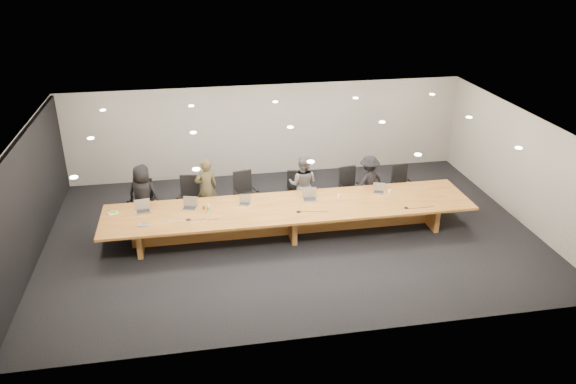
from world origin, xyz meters
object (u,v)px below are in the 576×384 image
object	(u,v)px
person_a	(143,195)
av_box	(143,225)
laptop_c	(244,200)
water_bottle	(208,209)
mic_center	(299,211)
amber_mug	(204,207)
chair_far_left	(141,202)
chair_right	(350,188)
person_d	(369,182)
laptop_b	(189,204)
laptop_e	(379,188)
mic_left	(188,219)
chair_mid_left	(246,194)
paper_cup_near	(339,196)
paper_cup_far	(390,191)
chair_left	(189,199)
laptop_d	(310,195)
person_b	(206,189)
chair_mid_right	(296,191)
person_c	(303,185)
conference_table	(290,215)
laptop_a	(143,207)
mic_right	(406,207)
chair_far_right	(402,185)

from	to	relation	value
person_a	av_box	bearing A→B (deg)	109.92
laptop_c	water_bottle	xyz separation A→B (m)	(-0.89, -0.28, -0.01)
mic_center	amber_mug	bearing A→B (deg)	166.02
chair_far_left	av_box	xyz separation A→B (m)	(0.15, -1.59, 0.17)
chair_far_left	chair_right	size ratio (longest dim) A/B	1.06
person_d	laptop_b	size ratio (longest dim) A/B	4.20
laptop_e	mic_left	distance (m)	4.90
chair_mid_left	paper_cup_near	world-z (taller)	chair_mid_left
paper_cup_far	chair_mid_left	bearing A→B (deg)	165.23
chair_left	laptop_d	distance (m)	3.13
person_b	laptop_b	world-z (taller)	person_b
person_d	paper_cup_near	xyz separation A→B (m)	(-1.06, -0.84, 0.05)
laptop_c	laptop_d	xyz separation A→B (m)	(1.64, -0.03, 0.03)
chair_right	av_box	world-z (taller)	chair_right
paper_cup_near	paper_cup_far	xyz separation A→B (m)	(1.36, 0.03, 0.00)
chair_left	mic_center	xyz separation A→B (m)	(2.57, -1.55, 0.17)
water_bottle	chair_left	bearing A→B (deg)	110.13
amber_mug	paper_cup_near	size ratio (longest dim) A/B	1.01
paper_cup_near	amber_mug	bearing A→B (deg)	-178.93
chair_far_left	paper_cup_near	bearing A→B (deg)	7.98
chair_left	paper_cup_far	distance (m)	5.16
paper_cup_far	chair_mid_right	bearing A→B (deg)	156.14
person_c	mic_center	bearing A→B (deg)	96.64
laptop_c	mic_center	distance (m)	1.39
conference_table	av_box	bearing A→B (deg)	-173.61
chair_far_left	chair_mid_right	bearing A→B (deg)	20.07
person_b	amber_mug	xyz separation A→B (m)	(-0.11, -1.04, -0.03)
conference_table	water_bottle	size ratio (longest dim) A/B	43.87
chair_mid_right	laptop_b	bearing A→B (deg)	-156.51
person_d	paper_cup_far	world-z (taller)	person_d
laptop_b	laptop_c	distance (m)	1.33
chair_far_left	paper_cup_far	xyz separation A→B (m)	(6.29, -0.88, 0.20)
laptop_a	laptop_b	xyz separation A→B (m)	(1.09, -0.02, -0.00)
person_c	laptop_d	bearing A→B (deg)	111.97
amber_mug	person_d	bearing A→B (deg)	11.55
person_c	laptop_b	world-z (taller)	person_c
paper_cup_far	chair_right	bearing A→B (deg)	130.41
laptop_a	paper_cup_near	world-z (taller)	laptop_a
paper_cup_far	mic_right	xyz separation A→B (m)	(0.10, -0.90, -0.03)
chair_mid_right	laptop_b	xyz separation A→B (m)	(-2.83, -1.01, 0.35)
water_bottle	person_b	bearing A→B (deg)	89.30
paper_cup_far	mic_left	size ratio (longest dim) A/B	0.67
amber_mug	mic_center	bearing A→B (deg)	-13.98
paper_cup_near	av_box	world-z (taller)	paper_cup_near
paper_cup_near	laptop_a	bearing A→B (deg)	179.59
laptop_e	chair_far_right	bearing A→B (deg)	60.71
chair_mid_left	chair_left	bearing A→B (deg)	168.55
person_d	mic_right	xyz separation A→B (m)	(0.41, -1.71, 0.02)
laptop_d	paper_cup_near	world-z (taller)	laptop_d
amber_mug	paper_cup_far	bearing A→B (deg)	1.15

